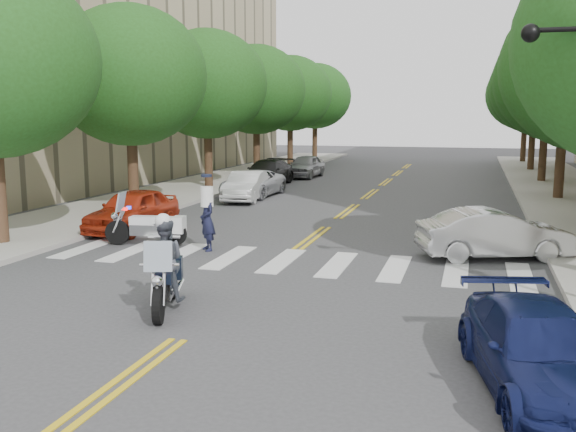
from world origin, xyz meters
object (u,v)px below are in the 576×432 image
at_px(motorcycle_police, 165,267).
at_px(convertible, 495,234).
at_px(motorcycle_parked, 153,227).
at_px(sedan_blue, 540,351).
at_px(officer_standing, 207,220).

xyz_separation_m(motorcycle_police, convertible, (6.68, 6.86, -0.20)).
height_order(motorcycle_parked, convertible, motorcycle_parked).
xyz_separation_m(convertible, sedan_blue, (0.39, -9.00, -0.07)).
bearing_deg(officer_standing, sedan_blue, 5.40).
xyz_separation_m(officer_standing, sedan_blue, (8.52, -7.73, -0.30)).
bearing_deg(motorcycle_police, sedan_blue, 144.40).
bearing_deg(motorcycle_parked, motorcycle_police, -158.52).
bearing_deg(convertible, officer_standing, 78.69).
bearing_deg(sedan_blue, motorcycle_parked, 130.08).
relative_size(motorcycle_parked, officer_standing, 1.40).
distance_m(motorcycle_police, sedan_blue, 7.39).
relative_size(officer_standing, sedan_blue, 0.43).
bearing_deg(sedan_blue, convertible, 79.71).
height_order(motorcycle_parked, officer_standing, officer_standing).
relative_size(motorcycle_police, sedan_blue, 0.57).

